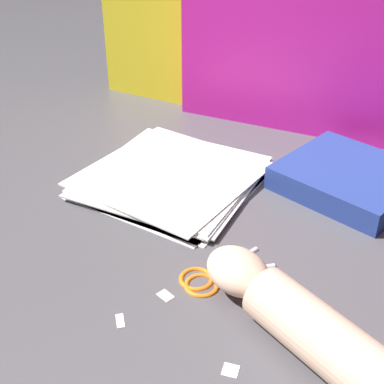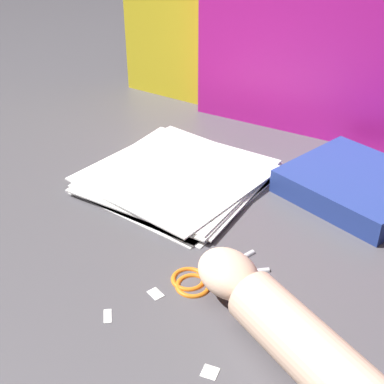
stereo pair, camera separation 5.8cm
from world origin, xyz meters
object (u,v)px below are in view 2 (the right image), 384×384
object	(u,v)px
paper_stack	(178,177)
book_closed	(356,185)
hand_forearm	(285,327)
scissors	(204,276)

from	to	relation	value
paper_stack	book_closed	world-z (taller)	book_closed
book_closed	hand_forearm	distance (m)	0.39
paper_stack	hand_forearm	bearing A→B (deg)	-36.84
book_closed	hand_forearm	bearing A→B (deg)	-82.89
book_closed	scissors	size ratio (longest dim) A/B	1.81
book_closed	scissors	bearing A→B (deg)	-106.61
scissors	hand_forearm	world-z (taller)	hand_forearm
hand_forearm	paper_stack	bearing A→B (deg)	143.16
paper_stack	book_closed	bearing A→B (deg)	25.53
hand_forearm	scissors	bearing A→B (deg)	160.52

